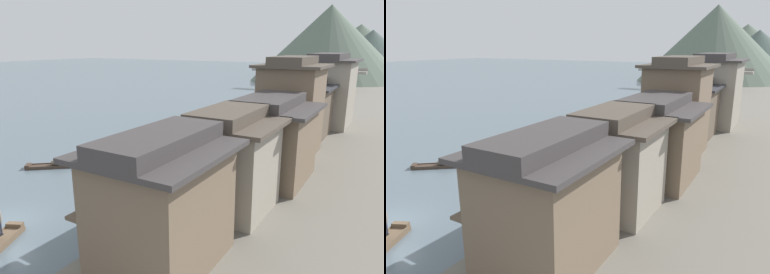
% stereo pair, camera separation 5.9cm
% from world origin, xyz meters
% --- Properties ---
extents(ground_plane, '(400.00, 400.00, 0.00)m').
position_xyz_m(ground_plane, '(0.00, 0.00, 0.00)').
color(ground_plane, slate).
extents(riverbank_right, '(18.00, 110.00, 0.65)m').
position_xyz_m(riverbank_right, '(16.32, 30.00, 0.32)').
color(riverbank_right, '#6B665B').
rests_on(riverbank_right, ground).
extents(boat_moored_nearest, '(1.55, 4.87, 0.35)m').
position_xyz_m(boat_moored_nearest, '(5.41, 44.53, 0.12)').
color(boat_moored_nearest, '#423328').
rests_on(boat_moored_nearest, ground).
extents(boat_moored_second, '(1.09, 4.37, 0.69)m').
position_xyz_m(boat_moored_second, '(5.22, 6.73, 0.24)').
color(boat_moored_second, brown).
rests_on(boat_moored_second, ground).
extents(boat_moored_third, '(3.33, 4.51, 0.66)m').
position_xyz_m(boat_moored_third, '(0.46, 55.31, 0.22)').
color(boat_moored_third, '#33281E').
rests_on(boat_moored_third, ground).
extents(boat_moored_far, '(4.79, 4.16, 0.69)m').
position_xyz_m(boat_moored_far, '(-5.54, 8.31, 0.22)').
color(boat_moored_far, '#423328').
rests_on(boat_moored_far, ground).
extents(boat_midriver_drifting, '(1.75, 4.19, 0.62)m').
position_xyz_m(boat_midriver_drifting, '(5.10, 21.23, 0.21)').
color(boat_midriver_drifting, '#33281E').
rests_on(boat_midriver_drifting, ground).
extents(house_waterfront_nearest, '(5.80, 6.54, 6.14)m').
position_xyz_m(house_waterfront_nearest, '(10.79, 0.93, 3.65)').
color(house_waterfront_nearest, '#75604C').
rests_on(house_waterfront_nearest, riverbank_right).
extents(house_waterfront_second, '(6.17, 5.76, 6.14)m').
position_xyz_m(house_waterfront_second, '(10.98, 7.52, 3.66)').
color(house_waterfront_second, gray).
rests_on(house_waterfront_second, riverbank_right).
extents(house_waterfront_tall, '(6.93, 7.08, 6.14)m').
position_xyz_m(house_waterfront_tall, '(11.36, 13.69, 3.65)').
color(house_waterfront_tall, '#75604C').
rests_on(house_waterfront_tall, riverbank_right).
extents(house_waterfront_narrow, '(6.08, 6.32, 8.74)m').
position_xyz_m(house_waterfront_narrow, '(10.93, 20.96, 4.96)').
color(house_waterfront_narrow, '#75604C').
rests_on(house_waterfront_narrow, riverbank_right).
extents(house_waterfront_far, '(5.72, 6.87, 6.14)m').
position_xyz_m(house_waterfront_far, '(10.75, 28.10, 3.65)').
color(house_waterfront_far, brown).
rests_on(house_waterfront_far, riverbank_right).
extents(house_waterfront_end, '(7.10, 8.39, 8.74)m').
position_xyz_m(house_waterfront_end, '(11.44, 35.24, 4.94)').
color(house_waterfront_end, gray).
rests_on(house_waterfront_end, riverbank_right).
extents(mooring_post_dock_near, '(0.20, 0.20, 0.97)m').
position_xyz_m(mooring_post_dock_near, '(7.67, 5.38, 1.13)').
color(mooring_post_dock_near, '#473828').
rests_on(mooring_post_dock_near, riverbank_right).
extents(mooring_post_dock_mid, '(0.20, 0.20, 0.72)m').
position_xyz_m(mooring_post_dock_mid, '(7.67, 12.03, 1.01)').
color(mooring_post_dock_mid, '#473828').
rests_on(mooring_post_dock_mid, riverbank_right).
extents(mooring_post_dock_far, '(0.20, 0.20, 0.85)m').
position_xyz_m(mooring_post_dock_far, '(7.67, 20.07, 1.07)').
color(mooring_post_dock_far, '#473828').
rests_on(mooring_post_dock_far, riverbank_right).
extents(stone_bridge, '(25.67, 2.40, 5.53)m').
position_xyz_m(stone_bridge, '(0.00, 73.98, 3.63)').
color(stone_bridge, gray).
rests_on(stone_bridge, ground).
extents(hill_far_west, '(37.07, 37.07, 14.90)m').
position_xyz_m(hill_far_west, '(10.09, 114.18, 7.45)').
color(hill_far_west, '#4C5B56').
rests_on(hill_far_west, ground).
extents(hill_far_centre, '(48.65, 48.65, 17.37)m').
position_xyz_m(hill_far_centre, '(5.13, 128.87, 8.69)').
color(hill_far_centre, '#5B6B5B').
rests_on(hill_far_centre, ground).
extents(hill_far_east, '(43.59, 43.59, 21.41)m').
position_xyz_m(hill_far_east, '(0.02, 99.14, 10.70)').
color(hill_far_east, '#5B6B5B').
rests_on(hill_far_east, ground).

